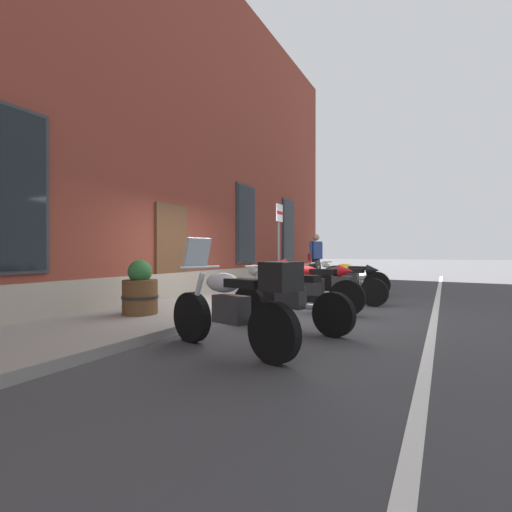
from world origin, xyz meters
name	(u,v)px	position (x,y,z in m)	size (l,w,h in m)	color
ground_plane	(262,310)	(0.00, 0.00, 0.00)	(140.00, 140.00, 0.00)	#38383A
sidewalk	(213,303)	(0.00, 1.19, 0.06)	(27.97, 2.37, 0.13)	gray
lane_stripe	(434,322)	(0.00, -3.20, 0.00)	(27.97, 0.12, 0.01)	silver
brick_pub_facade	(72,127)	(0.00, 5.81, 4.62)	(21.97, 6.98, 9.26)	brown
motorcycle_silver_touring	(235,305)	(-3.19, -1.20, 0.56)	(0.90, 2.01, 1.36)	black
motorcycle_grey_naked	(287,298)	(-1.66, -1.22, 0.48)	(0.75, 2.14, 0.97)	black
motorcycle_red_sport	(305,284)	(-0.01, -0.95, 0.57)	(0.62, 2.14, 1.05)	black
motorcycle_black_sport	(337,280)	(1.54, -1.15, 0.55)	(0.62, 2.12, 1.01)	black
motorcycle_yellow_naked	(347,278)	(3.23, -1.01, 0.48)	(0.62, 2.20, 0.94)	black
pedestrian_blue_top	(316,255)	(5.58, 0.63, 1.09)	(0.62, 0.39, 1.70)	black
parking_sign	(279,235)	(1.79, 0.38, 1.62)	(0.36, 0.07, 2.30)	#4C4C51
barrel_planter	(140,291)	(-2.16, 1.25, 0.52)	(0.61, 0.61, 0.92)	brown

